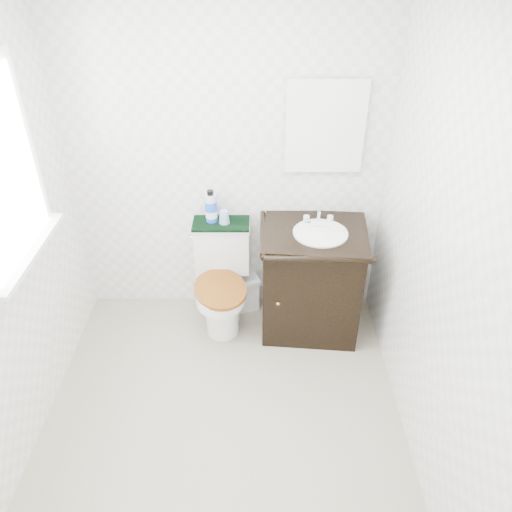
{
  "coord_description": "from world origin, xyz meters",
  "views": [
    {
      "loc": [
        0.2,
        -1.99,
        2.55
      ],
      "look_at": [
        0.2,
        0.75,
        0.72
      ],
      "focal_mm": 35.0,
      "sensor_mm": 36.0,
      "label": 1
    }
  ],
  "objects_px": {
    "vanity": "(312,278)",
    "cup": "(224,217)",
    "mouthwash_bottle": "(211,207)",
    "trash_bin": "(246,293)",
    "toilet": "(222,283)"
  },
  "relations": [
    {
      "from": "vanity",
      "to": "mouthwash_bottle",
      "type": "height_order",
      "value": "mouthwash_bottle"
    },
    {
      "from": "vanity",
      "to": "cup",
      "type": "relative_size",
      "value": 9.67
    },
    {
      "from": "toilet",
      "to": "mouthwash_bottle",
      "type": "relative_size",
      "value": 3.23
    },
    {
      "from": "vanity",
      "to": "trash_bin",
      "type": "relative_size",
      "value": 3.29
    },
    {
      "from": "mouthwash_bottle",
      "to": "cup",
      "type": "xyz_separation_m",
      "value": [
        0.09,
        -0.03,
        -0.06
      ]
    },
    {
      "from": "toilet",
      "to": "vanity",
      "type": "distance_m",
      "value": 0.66
    },
    {
      "from": "cup",
      "to": "toilet",
      "type": "bearing_deg",
      "value": -102.15
    },
    {
      "from": "vanity",
      "to": "trash_bin",
      "type": "xyz_separation_m",
      "value": [
        -0.48,
        0.2,
        -0.29
      ]
    },
    {
      "from": "toilet",
      "to": "trash_bin",
      "type": "xyz_separation_m",
      "value": [
        0.17,
        0.13,
        -0.19
      ]
    },
    {
      "from": "mouthwash_bottle",
      "to": "vanity",
      "type": "bearing_deg",
      "value": -16.4
    },
    {
      "from": "vanity",
      "to": "trash_bin",
      "type": "height_order",
      "value": "vanity"
    },
    {
      "from": "mouthwash_bottle",
      "to": "cup",
      "type": "bearing_deg",
      "value": -18.52
    },
    {
      "from": "vanity",
      "to": "mouthwash_bottle",
      "type": "bearing_deg",
      "value": 163.6
    },
    {
      "from": "toilet",
      "to": "cup",
      "type": "relative_size",
      "value": 8.05
    },
    {
      "from": "toilet",
      "to": "vanity",
      "type": "bearing_deg",
      "value": -5.78
    }
  ]
}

